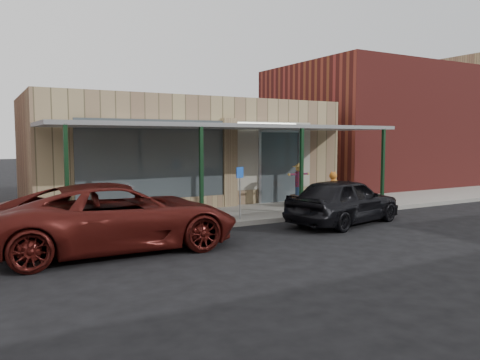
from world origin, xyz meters
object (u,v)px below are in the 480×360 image
handicap_sign (240,186)px  barrel_pumpkin (314,198)px  barrel_scarecrow (298,192)px  parked_sedan (344,201)px  car_maroon (118,217)px

handicap_sign → barrel_pumpkin: bearing=-3.7°
barrel_scarecrow → handicap_sign: bearing=-179.8°
barrel_pumpkin → handicap_sign: (-4.11, -1.48, 0.78)m
barrel_scarecrow → parked_sedan: barrel_scarecrow is taller
barrel_scarecrow → handicap_sign: size_ratio=0.99×
parked_sedan → car_maroon: 7.02m
barrel_scarecrow → car_maroon: barrel_scarecrow is taller
parked_sedan → barrel_pumpkin: bearing=-36.5°
barrel_scarecrow → barrel_pumpkin: (0.83, 0.09, -0.28)m
barrel_pumpkin → car_maroon: size_ratio=0.13×
handicap_sign → parked_sedan: bearing=-53.1°
barrel_pumpkin → car_maroon: car_maroon is taller
barrel_pumpkin → parked_sedan: (-1.29, -3.08, 0.32)m
barrel_pumpkin → handicap_sign: 4.44m
barrel_scarecrow → parked_sedan: 3.02m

